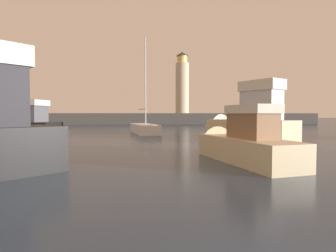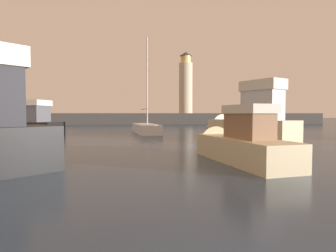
{
  "view_description": "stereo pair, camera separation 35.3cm",
  "coord_description": "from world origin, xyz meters",
  "px_view_note": "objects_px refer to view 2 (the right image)",
  "views": [
    {
      "loc": [
        -2.43,
        -1.44,
        1.99
      ],
      "look_at": [
        -0.43,
        17.2,
        1.18
      ],
      "focal_mm": 29.5,
      "sensor_mm": 36.0,
      "label": 1
    },
    {
      "loc": [
        -2.08,
        -1.48,
        1.99
      ],
      "look_at": [
        -0.43,
        17.2,
        1.18
      ],
      "focal_mm": 29.5,
      "sensor_mm": 36.0,
      "label": 2
    }
  ],
  "objects_px": {
    "sailboat_moored": "(146,128)",
    "motorboat_1": "(234,143)",
    "motorboat_3": "(244,122)",
    "motorboat_0": "(15,124)",
    "lighthouse": "(186,84)"
  },
  "relations": [
    {
      "from": "motorboat_0",
      "to": "sailboat_moored",
      "type": "height_order",
      "value": "sailboat_moored"
    },
    {
      "from": "sailboat_moored",
      "to": "motorboat_1",
      "type": "bearing_deg",
      "value": -77.66
    },
    {
      "from": "sailboat_moored",
      "to": "motorboat_0",
      "type": "bearing_deg",
      "value": -171.08
    },
    {
      "from": "motorboat_1",
      "to": "sailboat_moored",
      "type": "xyz_separation_m",
      "value": [
        -3.66,
        16.73,
        -0.21
      ]
    },
    {
      "from": "motorboat_0",
      "to": "sailboat_moored",
      "type": "relative_size",
      "value": 0.92
    },
    {
      "from": "motorboat_3",
      "to": "sailboat_moored",
      "type": "relative_size",
      "value": 0.92
    },
    {
      "from": "motorboat_1",
      "to": "sailboat_moored",
      "type": "bearing_deg",
      "value": 102.34
    },
    {
      "from": "motorboat_0",
      "to": "motorboat_3",
      "type": "distance_m",
      "value": 20.49
    },
    {
      "from": "motorboat_1",
      "to": "sailboat_moored",
      "type": "distance_m",
      "value": 17.13
    },
    {
      "from": "motorboat_1",
      "to": "sailboat_moored",
      "type": "height_order",
      "value": "sailboat_moored"
    },
    {
      "from": "lighthouse",
      "to": "motorboat_1",
      "type": "height_order",
      "value": "lighthouse"
    },
    {
      "from": "lighthouse",
      "to": "sailboat_moored",
      "type": "bearing_deg",
      "value": -106.9
    },
    {
      "from": "motorboat_1",
      "to": "motorboat_3",
      "type": "height_order",
      "value": "motorboat_3"
    },
    {
      "from": "lighthouse",
      "to": "motorboat_0",
      "type": "distance_m",
      "value": 36.23
    },
    {
      "from": "motorboat_0",
      "to": "motorboat_3",
      "type": "xyz_separation_m",
      "value": [
        19.77,
        -5.37,
        0.34
      ]
    }
  ]
}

